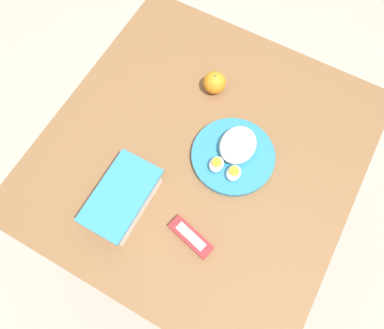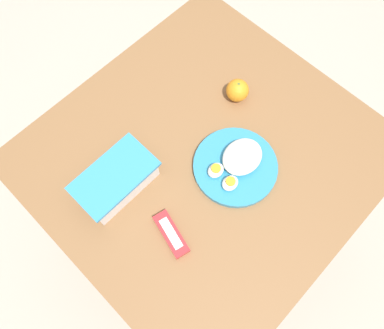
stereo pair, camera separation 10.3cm
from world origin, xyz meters
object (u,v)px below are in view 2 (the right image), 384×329
at_px(orange_fruit, 237,90).
at_px(rice_plate, 237,164).
at_px(food_container, 117,181).
at_px(candy_bar, 171,234).

height_order(orange_fruit, rice_plate, orange_fruit).
height_order(food_container, rice_plate, food_container).
distance_m(food_container, candy_bar, 0.20).
relative_size(food_container, orange_fruit, 3.24).
bearing_deg(food_container, rice_plate, -35.95).
bearing_deg(orange_fruit, food_container, 174.75).
bearing_deg(rice_plate, food_container, 144.05).
xyz_separation_m(orange_fruit, rice_plate, (-0.17, -0.15, -0.01)).
relative_size(food_container, candy_bar, 1.67).
distance_m(food_container, rice_plate, 0.33).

